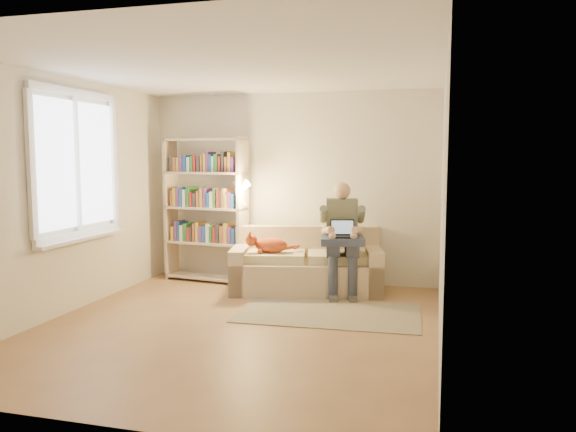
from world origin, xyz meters
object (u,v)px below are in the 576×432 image
(sofa, at_px, (306,268))
(laptop, at_px, (342,232))
(cat, at_px, (270,245))
(bookshelf, at_px, (206,202))
(person, at_px, (342,232))

(sofa, xyz_separation_m, laptop, (0.49, -0.18, 0.51))
(cat, bearing_deg, bookshelf, 146.67)
(sofa, distance_m, cat, 0.58)
(person, bearing_deg, sofa, 161.77)
(bookshelf, bearing_deg, cat, -14.14)
(sofa, relative_size, bookshelf, 1.02)
(sofa, distance_m, laptop, 0.73)
(laptop, bearing_deg, bookshelf, 157.29)
(person, bearing_deg, cat, 178.35)
(bookshelf, bearing_deg, laptop, -3.52)
(cat, xyz_separation_m, laptop, (0.92, 0.04, 0.18))
(person, distance_m, bookshelf, 1.99)
(sofa, relative_size, person, 1.45)
(laptop, height_order, bookshelf, bookshelf)
(sofa, relative_size, laptop, 5.96)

